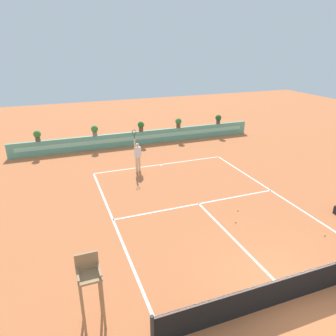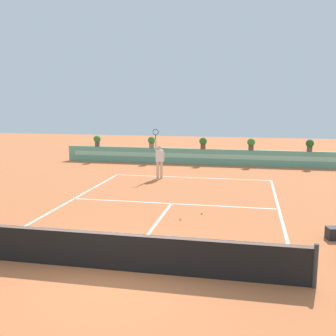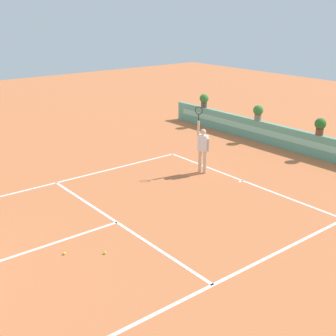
# 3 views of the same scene
# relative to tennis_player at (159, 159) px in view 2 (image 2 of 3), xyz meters

# --- Properties ---
(ground_plane) EXTENTS (60.00, 60.00, 0.00)m
(ground_plane) POSITION_rel_tennis_player_xyz_m (1.59, -5.31, -1.05)
(ground_plane) COLOR #C66B3D
(court_lines) EXTENTS (8.32, 11.94, 0.01)m
(court_lines) POSITION_rel_tennis_player_xyz_m (1.59, -4.59, -1.05)
(court_lines) COLOR white
(court_lines) RESTS_ON ground
(net) EXTENTS (8.92, 0.10, 1.00)m
(net) POSITION_rel_tennis_player_xyz_m (1.59, -11.31, -0.54)
(net) COLOR #333333
(net) RESTS_ON ground
(back_wall_barrier) EXTENTS (18.00, 0.21, 1.00)m
(back_wall_barrier) POSITION_rel_tennis_player_xyz_m (1.59, 5.08, -0.55)
(back_wall_barrier) COLOR #60A88E
(back_wall_barrier) RESTS_ON ground
(tennis_player) EXTENTS (0.57, 0.36, 2.58)m
(tennis_player) POSITION_rel_tennis_player_xyz_m (0.00, 0.00, 0.00)
(tennis_player) COLOR beige
(tennis_player) RESTS_ON ground
(tennis_ball_near_baseline) EXTENTS (0.07, 0.07, 0.07)m
(tennis_ball_near_baseline) POSITION_rel_tennis_player_xyz_m (2.31, -6.98, -1.02)
(tennis_ball_near_baseline) COLOR #CCE033
(tennis_ball_near_baseline) RESTS_ON ground
(tennis_ball_mid_court) EXTENTS (0.07, 0.07, 0.07)m
(tennis_ball_mid_court) POSITION_rel_tennis_player_xyz_m (5.07, -9.08, -1.02)
(tennis_ball_mid_court) COLOR #CCE033
(tennis_ball_mid_court) RESTS_ON ground
(tennis_ball_by_sideline) EXTENTS (0.07, 0.07, 0.07)m
(tennis_ball_by_sideline) POSITION_rel_tennis_player_xyz_m (2.94, -6.14, -1.02)
(tennis_ball_by_sideline) COLOR #CCE033
(tennis_ball_by_sideline) RESTS_ON ground
(potted_plant_left) EXTENTS (0.48, 0.48, 0.72)m
(potted_plant_left) POSITION_rel_tennis_player_xyz_m (-1.67, 5.08, 0.36)
(potted_plant_left) COLOR gray
(potted_plant_left) RESTS_ON back_wall_barrier
(potted_plant_far_right) EXTENTS (0.48, 0.48, 0.72)m
(potted_plant_far_right) POSITION_rel_tennis_player_xyz_m (8.12, 5.08, 0.36)
(potted_plant_far_right) COLOR #514C47
(potted_plant_far_right) RESTS_ON back_wall_barrier
(potted_plant_far_left) EXTENTS (0.48, 0.48, 0.72)m
(potted_plant_far_left) POSITION_rel_tennis_player_xyz_m (-5.40, 5.08, 0.36)
(potted_plant_far_left) COLOR #514C47
(potted_plant_far_left) RESTS_ON back_wall_barrier
(potted_plant_right) EXTENTS (0.48, 0.48, 0.72)m
(potted_plant_right) POSITION_rel_tennis_player_xyz_m (4.67, 5.08, 0.36)
(potted_plant_right) COLOR brown
(potted_plant_right) RESTS_ON back_wall_barrier
(potted_plant_centre) EXTENTS (0.48, 0.48, 0.72)m
(potted_plant_centre) POSITION_rel_tennis_player_xyz_m (1.69, 5.08, 0.36)
(potted_plant_centre) COLOR brown
(potted_plant_centre) RESTS_ON back_wall_barrier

